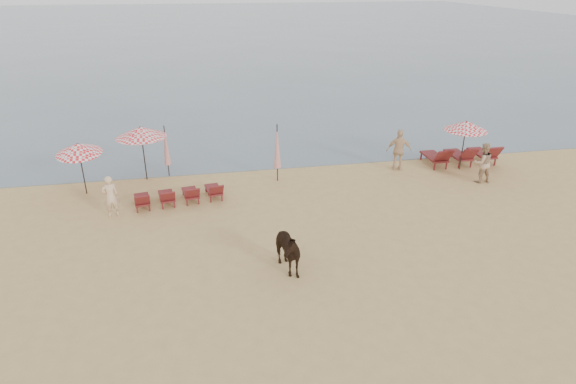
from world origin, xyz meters
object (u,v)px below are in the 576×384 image
beachgoer_right_a (482,163)px  cow (284,250)px  beachgoer_left (110,196)px  umbrella_open_left_a (141,132)px  beachgoer_right_b (399,150)px  umbrella_closed_right (277,147)px  umbrella_open_right (466,126)px  lounger_cluster_right (461,155)px  umbrella_closed_left (166,146)px  lounger_cluster_left (179,195)px  umbrella_open_left_b (78,149)px

beachgoer_right_a → cow: bearing=28.1°
cow → beachgoer_left: bearing=124.1°
umbrella_open_left_a → beachgoer_right_a: umbrella_open_left_a is taller
beachgoer_right_a → beachgoer_right_b: (-2.98, 2.01, 0.07)m
umbrella_closed_right → beachgoer_left: 7.02m
umbrella_open_right → lounger_cluster_right: bearing=75.6°
beachgoer_right_a → umbrella_closed_left: bearing=-13.6°
umbrella_open_left_a → beachgoer_right_b: umbrella_open_left_a is taller
umbrella_open_right → beachgoer_right_a: bearing=-70.2°
lounger_cluster_right → umbrella_open_left_a: size_ratio=1.33×
cow → beachgoer_right_b: (6.64, 7.21, 0.23)m
umbrella_open_left_a → umbrella_closed_left: umbrella_open_left_a is taller
cow → lounger_cluster_left: bearing=105.0°
umbrella_open_left_b → beachgoer_right_b: 13.70m
umbrella_open_left_b → umbrella_closed_left: (3.29, 1.29, -0.52)m
umbrella_closed_left → lounger_cluster_right: bearing=-4.6°
umbrella_open_left_b → umbrella_closed_right: size_ratio=0.89×
lounger_cluster_right → umbrella_open_right: (-0.33, -0.57, 1.60)m
umbrella_closed_left → beachgoer_left: (-1.92, -3.60, -0.64)m
umbrella_closed_right → cow: bearing=-97.9°
umbrella_open_left_b → umbrella_closed_right: 8.00m
umbrella_open_left_a → beachgoer_right_a: bearing=-33.9°
umbrella_open_left_b → beachgoer_right_a: umbrella_open_left_b is taller
umbrella_closed_left → umbrella_closed_right: 4.91m
umbrella_closed_right → cow: (-0.97, -6.97, -0.84)m
umbrella_closed_right → beachgoer_right_b: umbrella_closed_right is taller
umbrella_open_right → beachgoer_right_b: size_ratio=1.21×
umbrella_closed_left → beachgoer_right_b: 10.45m
umbrella_closed_left → cow: (3.73, -8.36, -0.71)m
lounger_cluster_left → cow: bearing=-67.8°
beachgoer_right_b → beachgoer_right_a: bearing=161.3°
umbrella_closed_left → lounger_cluster_left: bearing=-80.1°
umbrella_open_left_a → cow: 9.53m
umbrella_open_left_b → beachgoer_right_a: 16.78m
umbrella_open_right → cow: bearing=-129.3°
lounger_cluster_right → umbrella_closed_right: 8.93m
umbrella_closed_left → beachgoer_right_b: (10.37, -1.15, -0.48)m
beachgoer_left → umbrella_open_left_a: bearing=-120.6°
lounger_cluster_left → beachgoer_left: bearing=-173.6°
umbrella_open_left_b → umbrella_open_right: bearing=21.0°
lounger_cluster_left → beachgoer_left: size_ratio=2.20×
cow → umbrella_open_left_b: bearing=119.1°
lounger_cluster_right → beachgoer_left: (-15.48, -2.51, 0.31)m
lounger_cluster_right → beachgoer_right_a: 2.13m
umbrella_open_left_a → umbrella_closed_left: size_ratio=1.03×
umbrella_open_right → umbrella_open_left_a: bearing=-170.3°
umbrella_open_left_a → umbrella_closed_left: bearing=-10.6°
beachgoer_right_a → beachgoer_right_b: bearing=-34.3°
beachgoer_right_b → umbrella_closed_right: bearing=17.8°
umbrella_closed_left → umbrella_closed_right: (4.70, -1.40, 0.13)m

